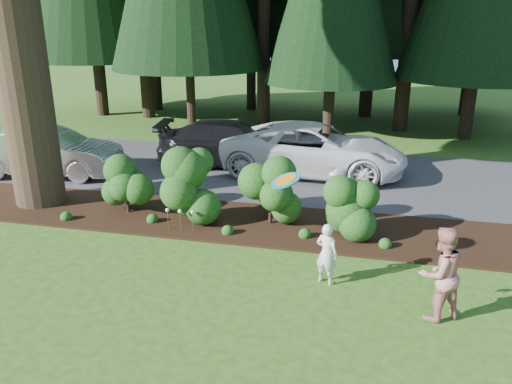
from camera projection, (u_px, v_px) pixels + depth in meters
ground at (149, 286)px, 9.12m from camera, size 80.00×80.00×0.00m
mulch_bed at (205, 219)px, 12.10m from camera, size 16.00×2.50×0.05m
driveway at (247, 170)px, 16.02m from camera, size 22.00×6.00×0.03m
shrub_row at (234, 192)px, 11.58m from camera, size 6.53×1.60×1.61m
lily_cluster at (180, 212)px, 11.23m from camera, size 0.69×0.09×0.57m
car_silver_wagon at (47, 152)px, 15.23m from camera, size 4.63×2.06×1.48m
car_white_suv at (314, 149)px, 15.38m from camera, size 5.72×2.78×1.57m
car_dark_suv at (234, 143)px, 16.37m from camera, size 5.22×2.79×1.44m
child at (327, 254)px, 9.04m from camera, size 0.50×0.43×1.17m
adult at (440, 274)px, 7.90m from camera, size 0.97×0.91×1.59m
frisbee at (286, 180)px, 8.72m from camera, size 0.56×0.55×0.28m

